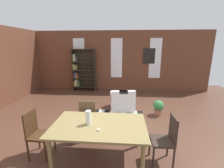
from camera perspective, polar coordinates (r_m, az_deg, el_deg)
name	(u,v)px	position (r m, az deg, el deg)	size (l,w,h in m)	color
ground_plane	(106,142)	(3.83, -2.09, -20.63)	(11.50, 11.50, 0.00)	#503124
back_wall_brick	(117,61)	(7.66, 1.71, 8.48)	(8.92, 0.12, 2.90)	brown
window_pane_0	(79,58)	(7.89, -12.03, 9.40)	(0.55, 0.02, 1.88)	white
window_pane_1	(117,58)	(7.58, 1.69, 9.52)	(0.55, 0.02, 1.88)	white
window_pane_2	(155,59)	(7.71, 15.72, 9.09)	(0.55, 0.02, 1.88)	white
dining_table	(99,128)	(3.03, -4.79, -16.01)	(1.75, 1.08, 0.74)	olive
vase_on_table	(88,118)	(2.97, -8.76, -12.19)	(0.10, 0.10, 0.27)	silver
tealight_candle_0	(99,130)	(2.79, -4.94, -16.63)	(0.04, 0.04, 0.03)	silver
tealight_candle_1	(91,117)	(3.22, -7.90, -12.16)	(0.04, 0.04, 0.05)	silver
dining_chair_head_left	(37,132)	(3.52, -26.12, -15.79)	(0.42, 0.42, 0.95)	#3C2513
dining_chair_far_left	(88,117)	(3.84, -8.76, -11.89)	(0.42, 0.42, 0.95)	brown
dining_chair_head_right	(166,138)	(3.18, 19.45, -18.44)	(0.41, 0.41, 0.95)	#33261E
bookshelf_tall	(82,70)	(7.74, -10.96, 5.05)	(1.13, 0.31, 2.04)	#2D2319
armchair_white	(122,102)	(5.43, 3.82, -6.53)	(0.90, 0.90, 0.75)	white
potted_plant_by_shelf	(158,107)	(5.20, 16.79, -8.13)	(0.33, 0.33, 0.49)	#9E6042
striped_rug	(117,116)	(5.00, 2.02, -11.81)	(1.66, 0.94, 0.01)	black
framed_picture	(149,56)	(7.65, 13.57, 10.10)	(0.56, 0.03, 0.72)	black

